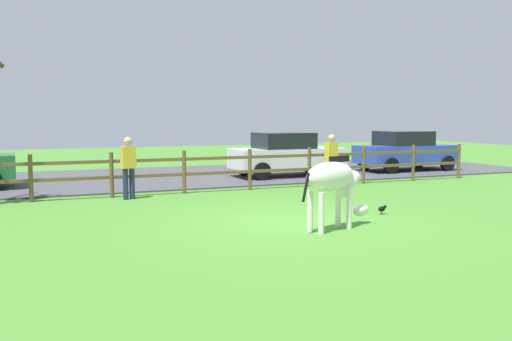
{
  "coord_description": "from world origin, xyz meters",
  "views": [
    {
      "loc": [
        -5.2,
        -9.96,
        2.15
      ],
      "look_at": [
        -0.37,
        1.26,
        0.97
      ],
      "focal_mm": 38.55,
      "sensor_mm": 36.0,
      "label": 1
    }
  ],
  "objects_px": {
    "parked_car_blue": "(405,150)",
    "visitor_left_of_tree": "(128,165)",
    "visitor_right_of_tree": "(331,159)",
    "zebra": "(333,182)",
    "parked_car_white": "(286,154)"
  },
  "relations": [
    {
      "from": "parked_car_blue",
      "to": "visitor_left_of_tree",
      "type": "distance_m",
      "value": 11.88
    },
    {
      "from": "visitor_right_of_tree",
      "to": "zebra",
      "type": "bearing_deg",
      "value": -120.76
    },
    {
      "from": "zebra",
      "to": "parked_car_blue",
      "type": "relative_size",
      "value": 0.47
    },
    {
      "from": "zebra",
      "to": "visitor_left_of_tree",
      "type": "bearing_deg",
      "value": 117.56
    },
    {
      "from": "zebra",
      "to": "parked_car_white",
      "type": "height_order",
      "value": "parked_car_white"
    },
    {
      "from": "zebra",
      "to": "parked_car_blue",
      "type": "xyz_separation_m",
      "value": [
        8.58,
        8.66,
        -0.08
      ]
    },
    {
      "from": "parked_car_blue",
      "to": "visitor_right_of_tree",
      "type": "relative_size",
      "value": 2.44
    },
    {
      "from": "parked_car_blue",
      "to": "parked_car_white",
      "type": "bearing_deg",
      "value": -179.35
    },
    {
      "from": "parked_car_blue",
      "to": "visitor_left_of_tree",
      "type": "bearing_deg",
      "value": -164.64
    },
    {
      "from": "visitor_right_of_tree",
      "to": "visitor_left_of_tree",
      "type": "bearing_deg",
      "value": 177.94
    },
    {
      "from": "parked_car_white",
      "to": "parked_car_blue",
      "type": "height_order",
      "value": "same"
    },
    {
      "from": "parked_car_white",
      "to": "visitor_right_of_tree",
      "type": "distance_m",
      "value": 3.31
    },
    {
      "from": "visitor_left_of_tree",
      "to": "visitor_right_of_tree",
      "type": "bearing_deg",
      "value": -2.06
    },
    {
      "from": "parked_car_white",
      "to": "visitor_left_of_tree",
      "type": "bearing_deg",
      "value": -153.37
    },
    {
      "from": "parked_car_blue",
      "to": "visitor_right_of_tree",
      "type": "xyz_separation_m",
      "value": [
        -5.42,
        -3.36,
        0.06
      ]
    },
    {
      "from": "zebra",
      "to": "visitor_right_of_tree",
      "type": "distance_m",
      "value": 6.16
    },
    {
      "from": "zebra",
      "to": "parked_car_blue",
      "type": "bearing_deg",
      "value": 45.27
    },
    {
      "from": "visitor_left_of_tree",
      "to": "zebra",
      "type": "bearing_deg",
      "value": -62.44
    },
    {
      "from": "parked_car_white",
      "to": "visitor_right_of_tree",
      "type": "height_order",
      "value": "visitor_right_of_tree"
    },
    {
      "from": "parked_car_blue",
      "to": "visitor_right_of_tree",
      "type": "bearing_deg",
      "value": -148.21
    },
    {
      "from": "zebra",
      "to": "parked_car_blue",
      "type": "height_order",
      "value": "parked_car_blue"
    },
    {
      "from": "zebra",
      "to": "visitor_left_of_tree",
      "type": "height_order",
      "value": "visitor_left_of_tree"
    }
  ]
}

